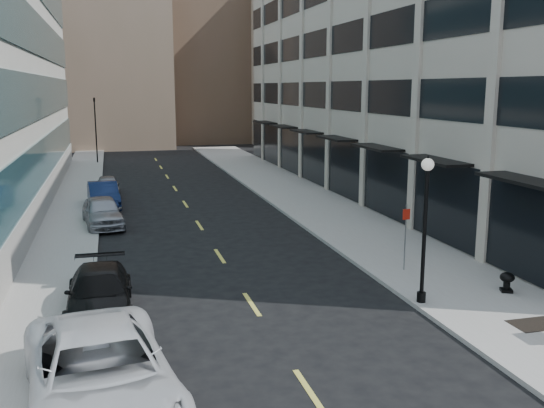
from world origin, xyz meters
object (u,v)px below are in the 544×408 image
lamppost (425,217)px  urn_planter (507,280)px  car_white_van (100,375)px  car_black_pickup (99,293)px  car_grey_sedan (108,185)px  sign_post (406,228)px  traffic_signal (94,102)px  car_blue_sedan (103,195)px  car_silver_sedan (103,212)px

lamppost → urn_planter: bearing=2.4°
car_white_van → car_black_pickup: car_white_van is taller
car_grey_sedan → sign_post: (10.95, -20.77, 1.14)m
car_black_pickup → sign_post: (11.20, 1.45, 1.06)m
traffic_signal → lamppost: (10.80, -41.59, -2.74)m
lamppost → traffic_signal: bearing=104.6°
traffic_signal → car_white_van: traffic_signal is taller
car_black_pickup → lamppost: size_ratio=1.02×
car_black_pickup → urn_planter: (13.40, -1.77, -0.14)m
car_black_pickup → car_blue_sedan: car_blue_sedan is taller
lamppost → sign_post: bearing=71.9°
car_blue_sedan → sign_post: 19.72m
car_black_pickup → traffic_signal: bearing=91.6°
traffic_signal → urn_planter: traffic_signal is taller
car_blue_sedan → sign_post: size_ratio=1.84×
car_grey_sedan → lamppost: (9.85, -24.13, 2.34)m
car_grey_sedan → car_white_van: bearing=-91.8°
car_blue_sedan → sign_post: sign_post is taller
traffic_signal → car_white_van: bearing=-89.0°
car_silver_sedan → lamppost: size_ratio=0.95×
sign_post → lamppost: bearing=-110.6°
urn_planter → traffic_signal: bearing=108.8°
car_grey_sedan → sign_post: size_ratio=1.48×
car_white_van → sign_post: 13.45m
car_black_pickup → car_silver_sedan: bearing=90.6°
car_silver_sedan → car_grey_sedan: (0.25, 9.54, -0.14)m
lamppost → urn_planter: size_ratio=7.00×
traffic_signal → car_silver_sedan: (0.70, -27.00, -4.94)m
car_white_van → lamppost: (9.99, 4.21, 2.05)m
car_white_van → sign_post: bearing=27.3°
car_black_pickup → urn_planter: car_black_pickup is taller
traffic_signal → car_blue_sedan: bearing=-88.2°
car_blue_sedan → car_grey_sedan: car_blue_sedan is taller
car_grey_sedan → urn_planter: (13.15, -23.99, -0.07)m
car_silver_sedan → car_grey_sedan: bearing=81.6°
car_white_van → sign_post: size_ratio=2.61×
car_blue_sedan → lamppost: 22.12m
car_black_pickup → car_blue_sedan: (0.00, 17.65, 0.06)m
sign_post → car_blue_sedan: bearing=122.2°
car_blue_sedan → lamppost: bearing=-67.5°
traffic_signal → lamppost: 43.06m
car_grey_sedan → traffic_signal: bearing=91.6°
car_grey_sedan → car_silver_sedan: bearing=-93.1°
lamppost → sign_post: size_ratio=1.89×
traffic_signal → lamppost: bearing=-75.4°
sign_post → traffic_signal: bearing=104.8°
car_grey_sedan → urn_planter: 27.36m
car_white_van → lamppost: lamppost is taller
car_black_pickup → lamppost: 10.53m
traffic_signal → car_silver_sedan: 27.46m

